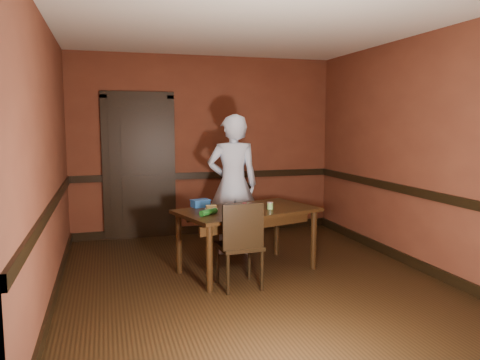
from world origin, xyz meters
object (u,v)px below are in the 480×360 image
chair_far (238,218)px  chair_near (239,244)px  sandwich_plate (247,208)px  food_tub (200,203)px  person (233,185)px  dining_table (247,240)px  sauce_jar (270,205)px  cheese_saucer (211,208)px

chair_far → chair_near: chair_near is taller
sandwich_plate → food_tub: 0.57m
food_tub → person: bearing=26.8°
dining_table → sauce_jar: 0.48m
dining_table → food_tub: 0.69m
dining_table → sauce_jar: sauce_jar is taller
dining_table → food_tub: bearing=133.6°
person → sandwich_plate: bearing=93.1°
chair_far → chair_near: (-0.39, -1.38, 0.02)m
chair_far → person: person is taller
sauce_jar → cheese_saucer: 0.67m
person → sandwich_plate: (-0.05, -0.80, -0.16)m
dining_table → cheese_saucer: (-0.40, 0.09, 0.38)m
chair_far → sandwich_plate: (-0.16, -0.92, 0.31)m
dining_table → chair_far: bearing=63.8°
sandwich_plate → food_tub: (-0.48, 0.31, 0.02)m
chair_near → food_tub: bearing=-75.4°
sauce_jar → food_tub: food_tub is taller
sauce_jar → person: bearing=103.6°
chair_far → cheese_saucer: chair_far is taller
sandwich_plate → sauce_jar: (0.26, -0.05, 0.02)m
sandwich_plate → sauce_jar: size_ratio=3.51×
dining_table → chair_near: size_ratio=1.70×
person → chair_near: bearing=84.1°
dining_table → sandwich_plate: size_ratio=5.34×
food_tub → cheese_saucer: bearing=-82.0°
chair_near → person: person is taller
dining_table → chair_near: (-0.24, -0.49, 0.09)m
chair_near → cheese_saucer: bearing=-77.7°
chair_far → chair_near: bearing=-124.5°
dining_table → person: bearing=70.3°
chair_far → sandwich_plate: chair_far is taller
dining_table → cheese_saucer: cheese_saucer is taller
chair_far → sauce_jar: bearing=-103.1°
chair_near → person: bearing=-106.0°
sauce_jar → food_tub: bearing=154.1°
person → food_tub: (-0.53, -0.50, -0.13)m
dining_table → cheese_saucer: size_ratio=10.25×
chair_far → person: size_ratio=0.49×
person → sauce_jar: bearing=110.2°
chair_near → chair_far: bearing=-109.2°
chair_near → cheese_saucer: chair_near is taller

